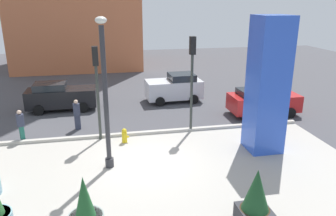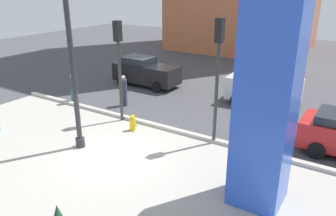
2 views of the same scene
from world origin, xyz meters
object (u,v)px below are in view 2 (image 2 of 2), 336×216
(car_curb_west, at_px, (265,88))
(pedestrian_on_sidewalk, at_px, (124,89))
(traffic_light_far_side, at_px, (218,63))
(pedestrian_by_curb, at_px, (73,87))
(traffic_light_corner, at_px, (119,56))
(art_pillar_blue, at_px, (267,105))
(car_passing_lane, at_px, (146,72))
(lamp_post, at_px, (73,75))
(fire_hydrant, at_px, (133,123))

(car_curb_west, height_order, pedestrian_on_sidewalk, car_curb_west)
(traffic_light_far_side, height_order, pedestrian_by_curb, traffic_light_far_side)
(pedestrian_on_sidewalk, height_order, pedestrian_by_curb, pedestrian_on_sidewalk)
(traffic_light_far_side, bearing_deg, pedestrian_on_sidewalk, 165.92)
(traffic_light_far_side, height_order, traffic_light_corner, traffic_light_far_side)
(traffic_light_corner, height_order, pedestrian_on_sidewalk, traffic_light_corner)
(art_pillar_blue, relative_size, traffic_light_far_side, 1.22)
(car_passing_lane, xyz_separation_m, pedestrian_on_sidewalk, (1.25, -3.72, 0.03))
(traffic_light_far_side, xyz_separation_m, pedestrian_on_sidewalk, (-6.01, 1.51, -2.46))
(traffic_light_far_side, distance_m, traffic_light_corner, 4.80)
(art_pillar_blue, height_order, pedestrian_on_sidewalk, art_pillar_blue)
(lamp_post, xyz_separation_m, traffic_light_corner, (-0.36, 3.07, 0.14))
(fire_hydrant, xyz_separation_m, pedestrian_by_curb, (-5.02, 1.20, 0.54))
(fire_hydrant, relative_size, pedestrian_by_curb, 0.46)
(fire_hydrant, distance_m, traffic_light_corner, 3.10)
(traffic_light_corner, height_order, car_passing_lane, traffic_light_corner)
(car_curb_west, bearing_deg, car_passing_lane, -176.55)
(car_passing_lane, distance_m, pedestrian_on_sidewalk, 3.92)
(pedestrian_by_curb, bearing_deg, car_passing_lane, 74.11)
(traffic_light_far_side, bearing_deg, car_curb_west, 86.48)
(lamp_post, relative_size, traffic_light_corner, 1.32)
(art_pillar_blue, distance_m, car_passing_lane, 13.03)
(car_passing_lane, bearing_deg, pedestrian_by_curb, -105.89)
(pedestrian_on_sidewalk, bearing_deg, pedestrian_by_curb, -156.70)
(art_pillar_blue, height_order, traffic_light_far_side, art_pillar_blue)
(fire_hydrant, relative_size, traffic_light_corner, 0.16)
(pedestrian_by_curb, bearing_deg, pedestrian_on_sidewalk, 23.30)
(lamp_post, height_order, car_curb_west, lamp_post)
(traffic_light_far_side, xyz_separation_m, car_curb_west, (0.35, 5.69, -2.43))
(art_pillar_blue, bearing_deg, pedestrian_on_sidewalk, 153.68)
(lamp_post, xyz_separation_m, traffic_light_far_side, (4.44, 3.23, 0.37))
(art_pillar_blue, height_order, fire_hydrant, art_pillar_blue)
(pedestrian_on_sidewalk, bearing_deg, car_passing_lane, 108.63)
(lamp_post, xyz_separation_m, car_passing_lane, (-2.83, 8.45, -2.12))
(lamp_post, distance_m, traffic_light_corner, 3.10)
(art_pillar_blue, xyz_separation_m, fire_hydrant, (-6.37, 2.00, -2.72))
(traffic_light_corner, relative_size, pedestrian_by_curb, 2.87)
(fire_hydrant, relative_size, car_curb_west, 0.19)
(car_curb_west, height_order, pedestrian_by_curb, car_curb_west)
(traffic_light_corner, distance_m, pedestrian_on_sidewalk, 3.03)
(pedestrian_by_curb, bearing_deg, art_pillar_blue, -15.67)
(traffic_light_corner, distance_m, car_curb_west, 8.09)
(fire_hydrant, xyz_separation_m, traffic_light_corner, (-1.17, 0.67, 2.79))
(lamp_post, relative_size, fire_hydrant, 8.28)
(art_pillar_blue, xyz_separation_m, traffic_light_far_side, (-2.74, 2.82, 0.30))
(art_pillar_blue, height_order, pedestrian_by_curb, art_pillar_blue)
(car_curb_west, distance_m, pedestrian_by_curb, 10.45)
(fire_hydrant, bearing_deg, pedestrian_by_curb, 166.62)
(traffic_light_far_side, distance_m, pedestrian_by_curb, 9.01)
(car_curb_west, bearing_deg, pedestrian_by_curb, -149.44)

